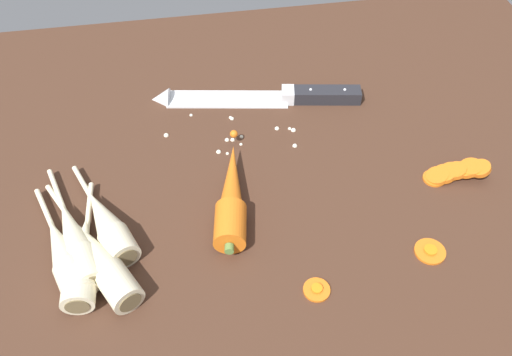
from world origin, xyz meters
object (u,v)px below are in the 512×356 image
(parsnip_back, at_px, (76,241))
(parsnip_front, at_px, (99,259))
(chefs_knife, at_px, (253,97))
(parsnip_outer, at_px, (107,224))
(carrot_slice_stack, at_px, (454,172))
(carrot_slice_stray_near, at_px, (317,289))
(parsnip_mid_right, at_px, (82,260))
(carrot_slice_stray_mid, at_px, (430,251))
(parsnip_mid_left, at_px, (64,256))
(whole_carrot, at_px, (231,196))

(parsnip_back, bearing_deg, parsnip_front, -46.22)
(parsnip_back, bearing_deg, chefs_knife, 44.03)
(chefs_knife, xyz_separation_m, parsnip_outer, (-0.23, -0.24, 0.01))
(carrot_slice_stack, relative_size, carrot_slice_stray_near, 2.77)
(parsnip_mid_right, height_order, carrot_slice_stray_mid, parsnip_mid_right)
(parsnip_mid_right, xyz_separation_m, parsnip_outer, (0.03, 0.05, 0.00))
(parsnip_mid_right, relative_size, carrot_slice_stack, 2.17)
(parsnip_mid_left, distance_m, parsnip_mid_right, 0.02)
(parsnip_front, bearing_deg, parsnip_mid_left, 164.64)
(chefs_knife, bearing_deg, carrot_slice_stray_near, -87.31)
(parsnip_front, relative_size, parsnip_mid_right, 1.10)
(parsnip_front, xyz_separation_m, carrot_slice_stray_mid, (0.41, -0.05, -0.02))
(whole_carrot, relative_size, parsnip_front, 0.99)
(parsnip_mid_left, bearing_deg, chefs_knife, 44.88)
(chefs_knife, distance_m, whole_carrot, 0.23)
(whole_carrot, height_order, parsnip_front, whole_carrot)
(chefs_knife, height_order, carrot_slice_stray_mid, chefs_knife)
(parsnip_outer, distance_m, carrot_slice_stray_near, 0.28)
(parsnip_back, relative_size, carrot_slice_stack, 2.32)
(parsnip_outer, bearing_deg, parsnip_back, -152.02)
(parsnip_mid_left, height_order, carrot_slice_stack, parsnip_mid_left)
(parsnip_back, distance_m, parsnip_outer, 0.04)
(carrot_slice_stray_mid, bearing_deg, parsnip_mid_left, 172.71)
(parsnip_mid_left, xyz_separation_m, parsnip_back, (0.01, 0.02, -0.00))
(parsnip_mid_left, distance_m, parsnip_outer, 0.07)
(parsnip_front, relative_size, carrot_slice_stack, 2.38)
(whole_carrot, bearing_deg, parsnip_back, -168.64)
(parsnip_mid_right, xyz_separation_m, carrot_slice_stray_near, (0.28, -0.08, -0.02))
(whole_carrot, xyz_separation_m, carrot_slice_stray_near, (0.08, -0.15, -0.02))
(chefs_knife, height_order, parsnip_outer, parsnip_outer)
(chefs_knife, relative_size, parsnip_mid_left, 1.82)
(parsnip_front, relative_size, carrot_slice_stray_mid, 5.48)
(whole_carrot, distance_m, parsnip_back, 0.21)
(parsnip_front, distance_m, carrot_slice_stray_mid, 0.42)
(carrot_slice_stray_near, bearing_deg, chefs_knife, 92.69)
(parsnip_front, height_order, parsnip_outer, same)
(whole_carrot, xyz_separation_m, parsnip_outer, (-0.17, -0.02, -0.00))
(parsnip_front, distance_m, parsnip_mid_left, 0.04)
(carrot_slice_stray_near, bearing_deg, parsnip_mid_left, 163.50)
(parsnip_mid_left, distance_m, parsnip_back, 0.02)
(parsnip_front, bearing_deg, parsnip_back, 133.78)
(parsnip_back, bearing_deg, parsnip_mid_left, -121.52)
(parsnip_back, relative_size, carrot_slice_stray_mid, 5.35)
(chefs_knife, bearing_deg, carrot_slice_stray_mid, -62.82)
(parsnip_outer, bearing_deg, carrot_slice_stray_mid, -13.74)
(chefs_knife, xyz_separation_m, carrot_slice_stack, (0.26, -0.22, 0.01))
(parsnip_mid_right, xyz_separation_m, parsnip_back, (-0.01, 0.03, -0.00))
(parsnip_front, distance_m, parsnip_mid_right, 0.02)
(whole_carrot, xyz_separation_m, carrot_slice_stray_mid, (0.24, -0.12, -0.02))
(chefs_knife, distance_m, parsnip_outer, 0.33)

